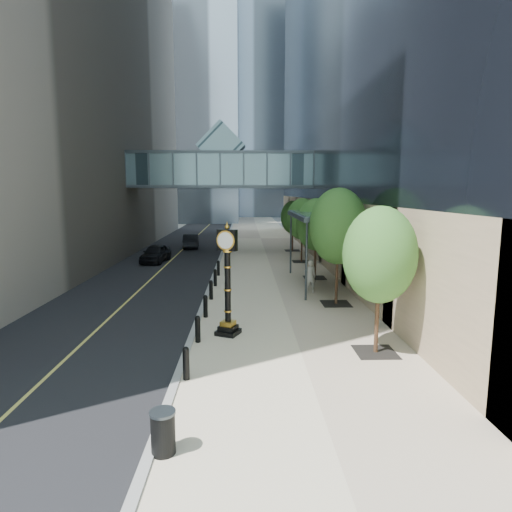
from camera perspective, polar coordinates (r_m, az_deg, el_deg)
The scene contains 16 objects.
ground at distance 12.48m, azimuth 3.14°, elevation -18.12°, with size 320.00×320.00×0.00m, color gray.
road at distance 51.77m, azimuth -8.26°, elevation 2.27°, with size 8.00×180.00×0.02m, color black.
sidewalk at distance 51.45m, azimuth 0.63°, elevation 2.35°, with size 8.00×180.00×0.06m, color beige.
curb at distance 51.45m, azimuth -3.83°, elevation 2.33°, with size 0.25×180.00×0.07m, color gray.
distant_tower_a at distance 93.28m, azimuth -10.91°, elevation 29.40°, with size 24.00×22.00×78.00m, color #A9BED5.
distant_tower_b at distance 113.63m, azimuth 4.08°, elevation 28.83°, with size 26.00×24.00×90.00m, color #A9BED5.
distant_tower_c at distance 133.94m, azimuth -3.92°, elevation 20.13°, with size 22.00×22.00×65.00m, color #A9BED5.
skywalk at distance 39.22m, azimuth -4.64°, elevation 11.62°, with size 17.00×4.20×5.80m.
entrance_canopy at distance 25.54m, azimuth 8.48°, elevation 5.31°, with size 3.00×8.00×4.38m.
bollard_row at distance 20.82m, azimuth -6.35°, elevation -5.64°, with size 0.20×16.20×0.90m.
street_trees at distance 26.52m, azimuth 8.36°, elevation 4.09°, with size 2.80×28.39×5.75m.
street_clock at distance 16.59m, azimuth -3.80°, elevation -4.25°, with size 1.07×1.07×4.31m.
trash_bin at distance 10.04m, azimuth -12.28°, elevation -22.12°, with size 0.52×0.52×0.90m, color black.
pedestrian at distance 23.72m, azimuth 7.20°, elevation -2.71°, with size 0.68×0.45×1.86m, color #ADA99E.
car_near at distance 35.08m, azimuth -13.22°, elevation 0.35°, with size 1.67×4.16×1.42m, color black.
car_far at distance 43.42m, azimuth -8.66°, elevation 2.00°, with size 1.47×4.22×1.39m, color black.
Camera 1 is at (-0.95, -11.11, 5.60)m, focal length 30.00 mm.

